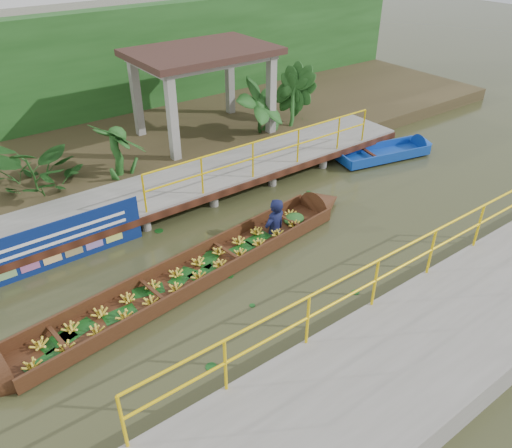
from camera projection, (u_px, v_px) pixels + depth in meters
ground at (241, 267)px, 11.16m from camera, size 80.00×80.00×0.00m
land_strip at (108, 149)px, 16.15m from camera, size 30.00×8.00×0.45m
far_dock at (167, 190)px, 13.25m from camera, size 16.00×2.06×1.66m
near_dock at (427, 350)px, 8.65m from camera, size 18.00×2.40×1.73m
pavilion at (202, 61)px, 15.46m from camera, size 4.40×3.00×3.00m
foliage_backdrop at (71, 77)px, 16.90m from camera, size 30.00×0.80×4.00m
vendor_boat at (207, 261)px, 10.93m from camera, size 9.93×2.15×2.23m
moored_blue_boat at (404, 150)px, 16.28m from camera, size 3.64×1.64×0.84m
blue_banner at (63, 243)px, 11.01m from camera, size 3.66×0.04×1.14m
tropical_plants at (105, 142)px, 13.62m from camera, size 14.53×1.53×1.91m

